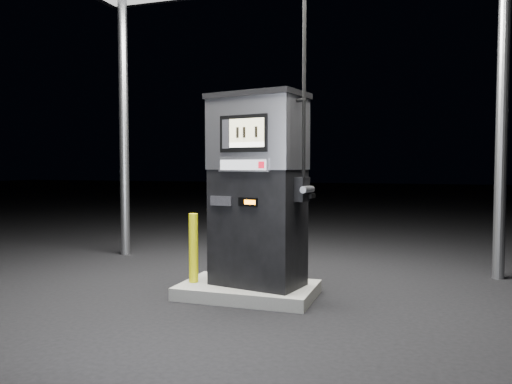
% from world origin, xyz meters
% --- Properties ---
extents(ground, '(80.00, 80.00, 0.00)m').
position_xyz_m(ground, '(0.00, 0.00, 0.00)').
color(ground, black).
rests_on(ground, ground).
extents(pump_island, '(1.60, 1.00, 0.15)m').
position_xyz_m(pump_island, '(0.00, 0.00, 0.07)').
color(pump_island, '#5F5F5B').
rests_on(pump_island, ground).
extents(fuel_dispenser, '(1.30, 0.88, 4.70)m').
position_xyz_m(fuel_dispenser, '(0.12, 0.00, 1.31)').
color(fuel_dispenser, black).
rests_on(fuel_dispenser, pump_island).
extents(bollard_left, '(0.15, 0.15, 0.84)m').
position_xyz_m(bollard_left, '(-0.66, -0.11, 0.57)').
color(bollard_left, '#D7D60B').
rests_on(bollard_left, pump_island).
extents(bollard_right, '(0.17, 0.17, 1.01)m').
position_xyz_m(bollard_right, '(0.55, 0.19, 0.66)').
color(bollard_right, '#D7D60B').
rests_on(bollard_right, pump_island).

